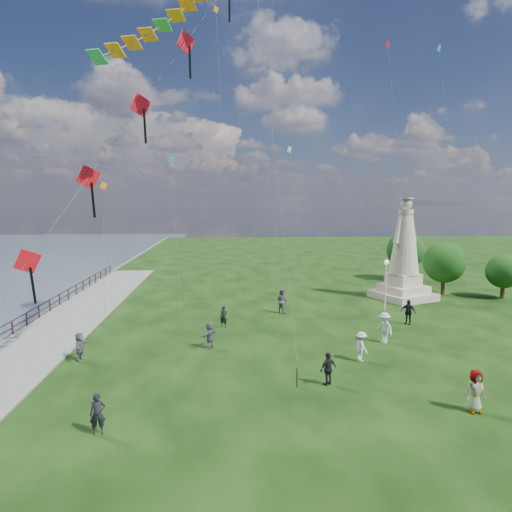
{
  "coord_description": "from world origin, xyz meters",
  "views": [
    {
      "loc": [
        -2.84,
        -15.61,
        8.43
      ],
      "look_at": [
        -1.0,
        8.0,
        5.5
      ],
      "focal_mm": 30.0,
      "sensor_mm": 36.0,
      "label": 1
    }
  ],
  "objects": [
    {
      "name": "waterfront",
      "position": [
        -15.24,
        8.99,
        -0.06
      ],
      "size": [
        200.0,
        200.0,
        1.51
      ],
      "color": "#384654",
      "rests_on": "ground"
    },
    {
      "name": "statue",
      "position": [
        13.02,
        20.44,
        3.36
      ],
      "size": [
        5.66,
        5.66,
        8.9
      ],
      "rotation": [
        0.0,
        0.0,
        0.37
      ],
      "color": "tan",
      "rests_on": "ground"
    },
    {
      "name": "lamppost",
      "position": [
        9.89,
        16.49,
        2.92
      ],
      "size": [
        0.37,
        0.37,
        4.05
      ],
      "color": "silver",
      "rests_on": "ground"
    },
    {
      "name": "tree_row",
      "position": [
        18.12,
        24.93,
        3.03
      ],
      "size": [
        8.37,
        13.06,
        5.31
      ],
      "color": "#382314",
      "rests_on": "ground"
    },
    {
      "name": "person_0",
      "position": [
        -7.47,
        -0.42,
        0.78
      ],
      "size": [
        0.64,
        0.5,
        1.55
      ],
      "primitive_type": "imported",
      "rotation": [
        0.0,
        0.0,
        0.25
      ],
      "color": "black",
      "rests_on": "ground"
    },
    {
      "name": "person_2",
      "position": [
        4.51,
        6.01,
        0.8
      ],
      "size": [
        0.79,
        1.14,
        1.6
      ],
      "primitive_type": "imported",
      "rotation": [
        0.0,
        0.0,
        1.84
      ],
      "color": "silver",
      "rests_on": "ground"
    },
    {
      "name": "person_3",
      "position": [
        1.99,
        3.13,
        0.78
      ],
      "size": [
        1.03,
        0.85,
        1.57
      ],
      "primitive_type": "imported",
      "rotation": [
        0.0,
        0.0,
        3.63
      ],
      "color": "black",
      "rests_on": "ground"
    },
    {
      "name": "person_4",
      "position": [
        7.28,
        0.12,
        0.89
      ],
      "size": [
        0.92,
        0.62,
        1.77
      ],
      "primitive_type": "imported",
      "rotation": [
        0.0,
        0.0,
        0.1
      ],
      "color": "#595960",
      "rests_on": "ground"
    },
    {
      "name": "person_5",
      "position": [
        -10.57,
        7.27,
        0.78
      ],
      "size": [
        0.64,
        1.45,
        1.55
      ],
      "primitive_type": "imported",
      "rotation": [
        0.0,
        0.0,
        1.56
      ],
      "color": "#595960",
      "rests_on": "ground"
    },
    {
      "name": "person_6",
      "position": [
        -2.84,
        12.89,
        0.73
      ],
      "size": [
        0.62,
        0.51,
        1.46
      ],
      "primitive_type": "imported",
      "rotation": [
        0.0,
        0.0,
        -0.34
      ],
      "color": "black",
      "rests_on": "ground"
    },
    {
      "name": "person_7",
      "position": [
        1.65,
        16.45,
        0.94
      ],
      "size": [
        1.04,
        1.04,
        1.87
      ],
      "primitive_type": "imported",
      "rotation": [
        0.0,
        0.0,
        2.36
      ],
      "color": "#595960",
      "rests_on": "ground"
    },
    {
      "name": "person_8",
      "position": [
        6.88,
        8.86,
        0.94
      ],
      "size": [
        1.09,
        1.36,
        1.87
      ],
      "primitive_type": "imported",
      "rotation": [
        0.0,
        0.0,
        -1.12
      ],
      "color": "silver",
      "rests_on": "ground"
    },
    {
      "name": "person_9",
      "position": [
        10.03,
        12.61,
        0.88
      ],
      "size": [
        1.11,
        1.1,
        1.77
      ],
      "primitive_type": "imported",
      "rotation": [
        0.0,
        0.0,
        -0.76
      ],
      "color": "black",
      "rests_on": "ground"
    },
    {
      "name": "person_11",
      "position": [
        -3.67,
        8.67,
        0.78
      ],
      "size": [
        1.32,
        1.55,
        1.56
      ],
      "primitive_type": "imported",
      "rotation": [
        0.0,
        0.0,
        4.12
      ],
      "color": "#595960",
      "rests_on": "ground"
    },
    {
      "name": "red_kite_train",
      "position": [
        -6.68,
        4.58,
        12.36
      ],
      "size": [
        11.4,
        9.35,
        20.02
      ],
      "color": "black",
      "rests_on": "ground"
    },
    {
      "name": "small_kites",
      "position": [
        3.1,
        23.29,
        15.52
      ],
      "size": [
        29.01,
        14.6,
        33.15
      ],
      "color": "teal",
      "rests_on": "ground"
    }
  ]
}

